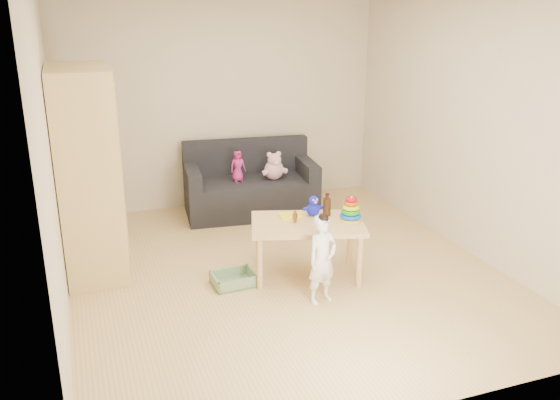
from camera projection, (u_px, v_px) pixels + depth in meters
name	position (u px, v px, depth m)	size (l,w,h in m)	color
room	(284.00, 141.00, 5.39)	(4.50, 4.50, 4.50)	tan
wardrobe	(87.00, 172.00, 5.57)	(0.55, 1.09, 1.96)	#E0C97A
sofa	(251.00, 196.00, 7.32)	(1.58, 0.79, 0.44)	black
play_table	(307.00, 249.00, 5.63)	(1.05, 0.66, 0.55)	#E2B27C
storage_bin	(234.00, 279.00, 5.51)	(0.39, 0.29, 0.12)	gray
toddler	(322.00, 261.00, 5.10)	(0.29, 0.19, 0.78)	white
pink_bear	(274.00, 168.00, 7.20)	(0.25, 0.22, 0.29)	#E0A5B4
doll	(238.00, 166.00, 7.11)	(0.19, 0.13, 0.37)	#C1247F
ring_stacker	(351.00, 211.00, 5.55)	(0.20, 0.20, 0.23)	yellow
brown_bottle	(327.00, 206.00, 5.68)	(0.08, 0.08, 0.22)	black
blue_plush	(313.00, 205.00, 5.68)	(0.17, 0.13, 0.20)	#161ECB
wooden_figure	(295.00, 217.00, 5.50)	(0.05, 0.04, 0.12)	brown
yellow_book	(291.00, 216.00, 5.67)	(0.21, 0.21, 0.02)	#FFF21A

